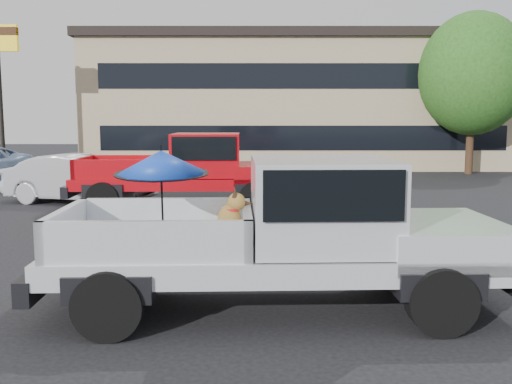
# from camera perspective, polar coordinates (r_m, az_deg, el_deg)

# --- Properties ---
(ground) EXTENTS (90.00, 90.00, 0.00)m
(ground) POSITION_cam_1_polar(r_m,az_deg,el_deg) (8.62, 0.88, -8.51)
(ground) COLOR black
(ground) RESTS_ON ground
(stripe_left) EXTENTS (0.12, 5.00, 0.01)m
(stripe_left) POSITION_cam_1_polar(r_m,az_deg,el_deg) (10.93, -15.30, -5.33)
(stripe_left) COLOR silver
(stripe_left) RESTS_ON ground
(stripe_right) EXTENTS (0.12, 5.00, 0.01)m
(stripe_right) POSITION_cam_1_polar(r_m,az_deg,el_deg) (11.01, 16.57, -5.29)
(stripe_right) COLOR silver
(stripe_right) RESTS_ON ground
(motel_building) EXTENTS (20.40, 8.40, 6.30)m
(motel_building) POSITION_cam_1_polar(r_m,az_deg,el_deg) (29.37, 4.15, 9.00)
(motel_building) COLOR tan
(motel_building) RESTS_ON ground
(tree_right) EXTENTS (4.46, 4.46, 6.78)m
(tree_right) POSITION_cam_1_polar(r_m,az_deg,el_deg) (26.02, 20.88, 10.97)
(tree_right) COLOR #332114
(tree_right) RESTS_ON ground
(tree_back) EXTENTS (4.68, 4.68, 7.11)m
(tree_back) POSITION_cam_1_polar(r_m,az_deg,el_deg) (32.93, 10.85, 10.81)
(tree_back) COLOR #332114
(tree_back) RESTS_ON ground
(silver_pickup) EXTENTS (5.75, 2.26, 2.06)m
(silver_pickup) POSITION_cam_1_polar(r_m,az_deg,el_deg) (7.00, 4.56, -3.40)
(silver_pickup) COLOR black
(silver_pickup) RESTS_ON ground
(red_pickup) EXTENTS (6.01, 2.32, 1.97)m
(red_pickup) POSITION_cam_1_polar(r_m,az_deg,el_deg) (15.15, -5.63, 2.48)
(red_pickup) COLOR black
(red_pickup) RESTS_ON ground
(silver_sedan) EXTENTS (4.36, 2.40, 1.36)m
(silver_sedan) POSITION_cam_1_polar(r_m,az_deg,el_deg) (16.71, -17.24, 1.27)
(silver_sedan) COLOR #A5A7AC
(silver_sedan) RESTS_ON ground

